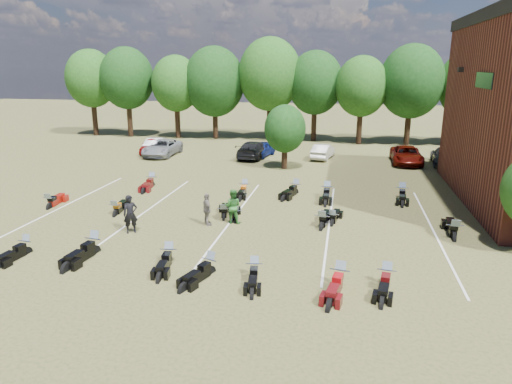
% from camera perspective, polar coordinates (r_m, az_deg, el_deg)
% --- Properties ---
extents(ground, '(160.00, 160.00, 0.00)m').
position_cam_1_polar(ground, '(20.76, 3.25, -6.38)').
color(ground, brown).
rests_on(ground, ground).
extents(car_0, '(2.22, 4.37, 1.43)m').
position_cam_1_polar(car_0, '(43.01, -12.75, 5.72)').
color(car_0, maroon).
rests_on(car_0, ground).
extents(car_1, '(1.67, 4.11, 1.33)m').
position_cam_1_polar(car_1, '(43.62, -12.26, 5.82)').
color(car_1, '#B7B7BC').
rests_on(car_1, ground).
extents(car_2, '(2.40, 5.11, 1.41)m').
position_cam_1_polar(car_2, '(41.52, -11.64, 5.44)').
color(car_2, gray).
rests_on(car_2, ground).
extents(car_3, '(2.54, 5.18, 1.45)m').
position_cam_1_polar(car_3, '(39.74, -0.25, 5.34)').
color(car_3, black).
rests_on(car_3, ground).
extents(car_4, '(2.32, 4.04, 1.29)m').
position_cam_1_polar(car_4, '(40.34, 0.68, 5.38)').
color(car_4, '#0B1752').
rests_on(car_4, ground).
extents(car_5, '(1.97, 4.03, 1.27)m').
position_cam_1_polar(car_5, '(39.78, 8.36, 5.05)').
color(car_5, '#ACABA7').
rests_on(car_5, ground).
extents(car_6, '(2.38, 5.09, 1.41)m').
position_cam_1_polar(car_6, '(39.23, 18.30, 4.39)').
color(car_6, '#530B04').
rests_on(car_6, ground).
extents(car_7, '(2.48, 5.21, 1.46)m').
position_cam_1_polar(car_7, '(39.85, 22.63, 4.18)').
color(car_7, '#38393D').
rests_on(car_7, ground).
extents(person_black, '(0.81, 0.74, 1.85)m').
position_cam_1_polar(person_black, '(22.50, -15.43, -2.68)').
color(person_black, black).
rests_on(person_black, ground).
extents(person_green, '(0.86, 0.68, 1.77)m').
position_cam_1_polar(person_green, '(23.05, -2.93, -1.79)').
color(person_green, '#2C6B28').
rests_on(person_green, ground).
extents(person_grey, '(0.88, 1.03, 1.65)m').
position_cam_1_polar(person_grey, '(22.84, -6.13, -2.18)').
color(person_grey, '#625B54').
rests_on(person_grey, ground).
extents(motorcycle_0, '(0.82, 2.16, 1.18)m').
position_cam_1_polar(motorcycle_0, '(21.89, -26.75, -6.92)').
color(motorcycle_0, black).
rests_on(motorcycle_0, ground).
extents(motorcycle_1, '(1.00, 2.54, 1.38)m').
position_cam_1_polar(motorcycle_1, '(20.80, -19.54, -7.25)').
color(motorcycle_1, black).
rests_on(motorcycle_1, ground).
extents(motorcycle_2, '(1.01, 2.28, 1.23)m').
position_cam_1_polar(motorcycle_2, '(19.07, -10.80, -8.70)').
color(motorcycle_2, black).
rests_on(motorcycle_2, ground).
extents(motorcycle_3, '(1.38, 2.31, 1.23)m').
position_cam_1_polar(motorcycle_3, '(17.91, -5.80, -10.15)').
color(motorcycle_3, black).
rests_on(motorcycle_3, ground).
extents(motorcycle_4, '(0.94, 2.13, 1.15)m').
position_cam_1_polar(motorcycle_4, '(17.55, -0.20, -10.62)').
color(motorcycle_4, black).
rests_on(motorcycle_4, ground).
extents(motorcycle_5, '(1.03, 2.28, 1.23)m').
position_cam_1_polar(motorcycle_5, '(17.63, 15.89, -11.14)').
color(motorcycle_5, black).
rests_on(motorcycle_5, ground).
extents(motorcycle_6, '(1.15, 2.45, 1.31)m').
position_cam_1_polar(motorcycle_6, '(17.18, 10.36, -11.51)').
color(motorcycle_6, '#500B0E').
rests_on(motorcycle_6, ground).
extents(motorcycle_7, '(0.98, 2.31, 1.25)m').
position_cam_1_polar(motorcycle_7, '(28.13, -24.35, -1.87)').
color(motorcycle_7, maroon).
rests_on(motorcycle_7, ground).
extents(motorcycle_8, '(0.96, 2.25, 1.22)m').
position_cam_1_polar(motorcycle_8, '(25.54, -17.13, -2.83)').
color(motorcycle_8, black).
rests_on(motorcycle_8, ground).
extents(motorcycle_9, '(1.22, 2.27, 1.21)m').
position_cam_1_polar(motorcycle_9, '(23.49, -2.62, -3.73)').
color(motorcycle_9, black).
rests_on(motorcycle_9, ground).
extents(motorcycle_10, '(1.11, 2.20, 1.18)m').
position_cam_1_polar(motorcycle_10, '(23.92, -4.05, -3.40)').
color(motorcycle_10, black).
rests_on(motorcycle_10, ground).
extents(motorcycle_11, '(0.96, 2.14, 1.15)m').
position_cam_1_polar(motorcycle_11, '(23.32, 9.50, -4.08)').
color(motorcycle_11, black).
rests_on(motorcycle_11, ground).
extents(motorcycle_12, '(1.09, 2.51, 1.36)m').
position_cam_1_polar(motorcycle_12, '(22.69, 8.21, -4.58)').
color(motorcycle_12, black).
rests_on(motorcycle_12, ground).
extents(motorcycle_13, '(0.96, 2.55, 1.39)m').
position_cam_1_polar(motorcycle_13, '(23.02, 23.45, -5.46)').
color(motorcycle_13, black).
rests_on(motorcycle_13, ground).
extents(motorcycle_14, '(0.99, 2.44, 1.32)m').
position_cam_1_polar(motorcycle_14, '(31.07, -12.86, 0.69)').
color(motorcycle_14, '#520B0E').
rests_on(motorcycle_14, ground).
extents(motorcycle_17, '(0.85, 2.28, 1.25)m').
position_cam_1_polar(motorcycle_17, '(28.62, -1.43, -0.18)').
color(motorcycle_17, black).
rests_on(motorcycle_17, ground).
extents(motorcycle_18, '(1.44, 2.48, 1.32)m').
position_cam_1_polar(motorcycle_18, '(28.59, 4.93, -0.25)').
color(motorcycle_18, black).
rests_on(motorcycle_18, ground).
extents(motorcycle_19, '(0.79, 2.47, 1.38)m').
position_cam_1_polar(motorcycle_19, '(28.09, 8.82, -0.66)').
color(motorcycle_19, black).
rests_on(motorcycle_19, ground).
extents(motorcycle_20, '(0.97, 2.47, 1.35)m').
position_cam_1_polar(motorcycle_20, '(28.93, 17.72, -0.75)').
color(motorcycle_20, black).
rests_on(motorcycle_20, ground).
extents(tree_line, '(56.00, 6.00, 9.79)m').
position_cam_1_polar(tree_line, '(48.25, 7.12, 13.69)').
color(tree_line, black).
rests_on(tree_line, ground).
extents(young_tree_midfield, '(3.20, 3.20, 4.70)m').
position_cam_1_polar(young_tree_midfield, '(35.21, 3.64, 7.90)').
color(young_tree_midfield, black).
rests_on(young_tree_midfield, ground).
extents(parking_lines, '(20.10, 14.00, 0.01)m').
position_cam_1_polar(parking_lines, '(24.07, -2.84, -3.24)').
color(parking_lines, silver).
rests_on(parking_lines, ground).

